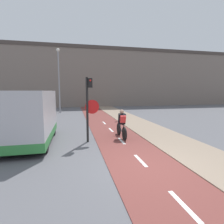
{
  "coord_description": "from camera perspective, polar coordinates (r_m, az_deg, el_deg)",
  "views": [
    {
      "loc": [
        -2.26,
        -5.08,
        2.47
      ],
      "look_at": [
        0.0,
        5.2,
        1.2
      ],
      "focal_mm": 28.0,
      "sensor_mm": 36.0,
      "label": 1
    }
  ],
  "objects": [
    {
      "name": "ground_plane",
      "position": [
        6.08,
        11.08,
        -17.22
      ],
      "size": [
        120.0,
        120.0,
        0.0
      ],
      "primitive_type": "plane",
      "color": "#5B5B60"
    },
    {
      "name": "street_lamp_far",
      "position": [
        20.57,
        -16.98,
        11.72
      ],
      "size": [
        0.36,
        0.36,
        7.09
      ],
      "color": "gray",
      "rests_on": "ground_plane"
    },
    {
      "name": "bike_lane",
      "position": [
        6.08,
        11.08,
        -17.12
      ],
      "size": [
        2.49,
        60.0,
        0.02
      ],
      "color": "brown",
      "rests_on": "ground_plane"
    },
    {
      "name": "cyclist_near",
      "position": [
        9.22,
        3.2,
        -4.1
      ],
      "size": [
        0.46,
        1.79,
        1.51
      ],
      "color": "black",
      "rests_on": "ground_plane"
    },
    {
      "name": "traffic_light_pole",
      "position": [
        8.41,
        -7.54,
        3.15
      ],
      "size": [
        0.67,
        0.25,
        3.12
      ],
      "color": "black",
      "rests_on": "ground_plane"
    },
    {
      "name": "van",
      "position": [
        9.01,
        -25.67,
        -1.77
      ],
      "size": [
        2.08,
        4.47,
        2.48
      ],
      "color": "#B7B7BC",
      "rests_on": "ground_plane"
    },
    {
      "name": "sidewalk_strip",
      "position": [
        7.34,
        29.38,
        -13.49
      ],
      "size": [
        2.4,
        60.0,
        0.05
      ],
      "color": "gray",
      "rests_on": "ground_plane"
    },
    {
      "name": "building_row_background",
      "position": [
        29.73,
        -8.17,
        11.04
      ],
      "size": [
        60.0,
        5.2,
        9.29
      ],
      "color": "slate",
      "rests_on": "ground_plane"
    }
  ]
}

